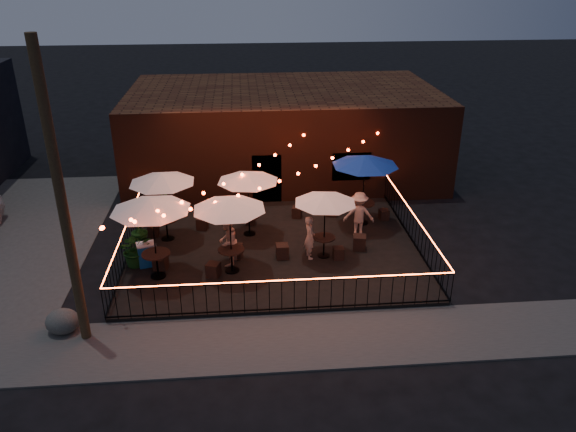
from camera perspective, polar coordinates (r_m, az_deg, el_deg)
The scene contains 35 objects.
ground at distance 18.22m, azimuth -1.11°, elevation -6.46°, with size 110.00×110.00×0.00m, color black.
patio at distance 19.91m, azimuth -1.50°, elevation -3.30°, with size 10.00×8.00×0.15m, color black.
sidewalk at distance 15.52m, azimuth -0.26°, elevation -12.60°, with size 18.00×2.50×0.05m, color #403E3B.
brick_building at distance 26.67m, azimuth -0.46°, elevation 8.57°, with size 14.00×8.00×4.00m.
utility_pole at distance 14.72m, azimuth -21.97°, elevation 1.16°, with size 0.26×0.26×8.00m, color #362416.
fence_front at distance 16.17m, azimuth -0.63°, elevation -8.12°, with size 10.00×0.04×1.04m.
fence_left at distance 20.02m, azimuth -15.96°, elevation -2.27°, with size 0.04×8.00×1.04m.
fence_right at distance 20.51m, azimuth 12.56°, elevation -1.21°, with size 0.04×8.00×1.04m.
festoon_lights at distance 18.58m, azimuth -4.64°, elevation 2.80°, with size 10.02×8.72×1.32m.
cafe_table_0 at distance 17.44m, azimuth -13.80°, elevation 1.05°, with size 3.19×3.19×2.73m.
cafe_table_1 at distance 19.93m, azimuth -12.69°, elevation 3.72°, with size 3.07×3.07×2.56m.
cafe_table_2 at distance 17.41m, azimuth -6.01°, elevation 1.15°, with size 3.00×3.00×2.58m.
cafe_table_3 at distance 19.90m, azimuth -4.10°, elevation 3.93°, with size 2.70×2.70×2.44m.
cafe_table_4 at distance 18.38m, azimuth 3.81°, elevation 1.73°, with size 2.59×2.59×2.32m.
cafe_table_5 at distance 20.85m, azimuth 7.86°, elevation 5.53°, with size 3.27×3.27×2.74m.
bistro_chair_0 at distance 18.87m, azimuth -12.82°, elevation -4.55°, with size 0.43×0.43×0.50m, color black.
bistro_chair_1 at distance 18.14m, azimuth -7.60°, elevation -5.44°, with size 0.39×0.39×0.46m, color black.
bistro_chair_2 at distance 21.11m, azimuth -13.51°, elevation -1.43°, with size 0.37×0.37×0.43m, color black.
bistro_chair_3 at distance 21.28m, azimuth -8.70°, elevation -0.77°, with size 0.38×0.38×0.44m, color black.
bistro_chair_4 at distance 19.15m, azimuth -5.31°, elevation -3.57°, with size 0.40×0.40×0.48m, color black.
bistro_chair_5 at distance 19.05m, azimuth -0.59°, elevation -3.60°, with size 0.41×0.41×0.49m, color black.
bistro_chair_6 at distance 21.51m, azimuth -3.83°, elevation -0.24°, with size 0.37×0.37×0.44m, color black.
bistro_chair_7 at distance 22.00m, azimuth 0.91°, elevation 0.40°, with size 0.36×0.36×0.43m, color black.
bistro_chair_8 at distance 19.09m, azimuth 5.14°, elevation -3.77°, with size 0.34×0.34×0.41m, color black.
bistro_chair_9 at distance 19.75m, azimuth 7.27°, elevation -2.68°, with size 0.43×0.43×0.51m, color black.
bistro_chair_10 at distance 22.22m, azimuth 4.41°, elevation 0.67°, with size 0.42×0.42×0.50m, color black.
bistro_chair_11 at distance 22.15m, azimuth 9.71°, elevation 0.17°, with size 0.34×0.34×0.41m, color black.
patron_a at distance 18.84m, azimuth 2.21°, elevation -2.18°, with size 0.55×0.36×1.52m, color #CAAE8C.
patron_b at distance 18.48m, azimuth -6.17°, elevation -2.59°, with size 0.82×0.64×1.69m, color #E1A38E.
patron_c at distance 20.43m, azimuth 7.21°, elevation 0.17°, with size 1.10×0.63×1.71m, color tan.
potted_shrub_a at distance 19.11m, azimuth -15.27°, elevation -3.25°, with size 1.07×0.93×1.19m, color #11370A.
potted_shrub_b at distance 20.24m, azimuth -14.68°, elevation -1.36°, with size 0.72×0.58×1.31m, color #133E0E.
potted_shrub_c at distance 22.50m, azimuth -12.34°, elevation 1.59°, with size 0.73×0.73×1.31m, color #113B0F.
cooler at distance 19.09m, azimuth -14.13°, elevation -3.79°, with size 0.70×0.58×0.81m.
boulder at distance 16.86m, azimuth -21.93°, elevation -9.91°, with size 0.91×0.77×0.71m, color #40403B.
Camera 1 is at (-0.99, -15.54, 9.45)m, focal length 35.00 mm.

